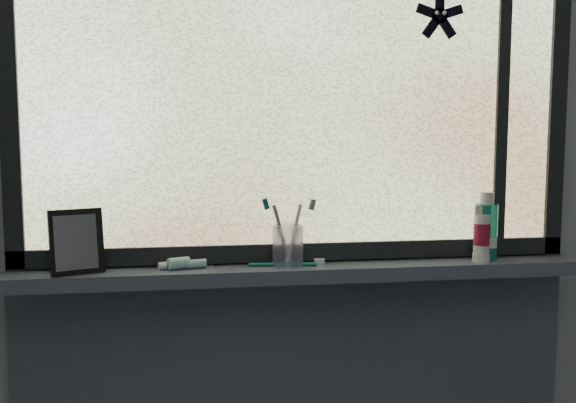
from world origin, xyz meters
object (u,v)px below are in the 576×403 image
Objects in this scene: toothbrush_cup at (288,245)px; mouthwash_bottle at (486,226)px; cream_tube at (482,232)px; vanity_mirror at (77,242)px.

mouthwash_bottle is (0.58, -0.00, 0.04)m from toothbrush_cup.
mouthwash_bottle is 0.03m from cream_tube.
mouthwash_bottle is at bearing -20.38° from vanity_mirror.
mouthwash_bottle reaches higher than vanity_mirror.
toothbrush_cup is 0.69× the size of mouthwash_bottle.
vanity_mirror reaches higher than cream_tube.
vanity_mirror is 1.15m from mouthwash_bottle.
cream_tube is at bearing -2.34° from toothbrush_cup.
mouthwash_bottle is at bearing -0.35° from toothbrush_cup.
vanity_mirror is 1.52× the size of toothbrush_cup.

